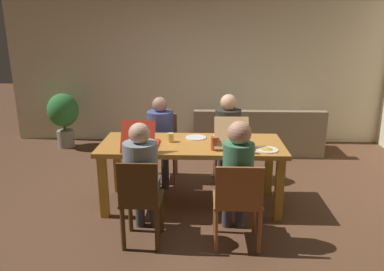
# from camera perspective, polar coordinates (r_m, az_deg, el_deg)

# --- Properties ---
(ground_plane) EXTENTS (20.00, 20.00, 0.00)m
(ground_plane) POSITION_cam_1_polar(r_m,az_deg,el_deg) (4.54, -0.04, -10.61)
(ground_plane) COLOR brown
(back_wall) EXTENTS (6.87, 0.12, 2.87)m
(back_wall) POSITION_cam_1_polar(r_m,az_deg,el_deg) (6.79, 0.77, 11.06)
(back_wall) COLOR beige
(back_wall) RESTS_ON ground
(dining_table) EXTENTS (2.12, 0.86, 0.78)m
(dining_table) POSITION_cam_1_polar(r_m,az_deg,el_deg) (4.28, -0.05, -2.48)
(dining_table) COLOR #C17D34
(dining_table) RESTS_ON ground
(chair_0) EXTENTS (0.45, 0.43, 0.90)m
(chair_0) POSITION_cam_1_polar(r_m,az_deg,el_deg) (5.19, -4.76, -0.99)
(chair_0) COLOR brown
(chair_0) RESTS_ON ground
(person_0) EXTENTS (0.36, 0.56, 1.18)m
(person_0) POSITION_cam_1_polar(r_m,az_deg,el_deg) (5.00, -5.01, 0.46)
(person_0) COLOR #362F36
(person_0) RESTS_ON ground
(chair_1) EXTENTS (0.38, 0.39, 0.94)m
(chair_1) POSITION_cam_1_polar(r_m,az_deg,el_deg) (5.16, 5.48, -1.26)
(chair_1) COLOR #9A5C3C
(chair_1) RESTS_ON ground
(person_1) EXTENTS (0.35, 0.53, 1.22)m
(person_1) POSITION_cam_1_polar(r_m,az_deg,el_deg) (4.97, 5.63, 0.66)
(person_1) COLOR #382D39
(person_1) RESTS_ON ground
(chair_2) EXTENTS (0.39, 0.42, 0.90)m
(chair_2) POSITION_cam_1_polar(r_m,az_deg,el_deg) (3.58, -8.01, -10.06)
(chair_2) COLOR #523618
(chair_2) RESTS_ON ground
(person_2) EXTENTS (0.33, 0.50, 1.22)m
(person_2) POSITION_cam_1_polar(r_m,az_deg,el_deg) (3.60, -7.81, -5.66)
(person_2) COLOR #3E4349
(person_2) RESTS_ON ground
(chair_3) EXTENTS (0.46, 0.43, 0.88)m
(chair_3) POSITION_cam_1_polar(r_m,az_deg,el_deg) (3.52, 7.16, -9.92)
(chair_3) COLOR #96572A
(chair_3) RESTS_ON ground
(person_3) EXTENTS (0.29, 0.51, 1.25)m
(person_3) POSITION_cam_1_polar(r_m,az_deg,el_deg) (3.56, 7.08, -5.65)
(person_3) COLOR #40404B
(person_3) RESTS_ON ground
(pizza_box_0) EXTENTS (0.38, 0.60, 0.34)m
(pizza_box_0) POSITION_cam_1_polar(r_m,az_deg,el_deg) (4.29, 5.92, -0.42)
(pizza_box_0) COLOR tan
(pizza_box_0) RESTS_ON dining_table
(pizza_box_1) EXTENTS (0.36, 0.54, 0.34)m
(pizza_box_1) POSITION_cam_1_polar(r_m,az_deg,el_deg) (4.15, -7.84, -1.08)
(pizza_box_1) COLOR #B42816
(pizza_box_1) RESTS_ON dining_table
(plate_0) EXTENTS (0.25, 0.25, 0.01)m
(plate_0) POSITION_cam_1_polar(r_m,az_deg,el_deg) (4.44, 0.62, -0.31)
(plate_0) COLOR white
(plate_0) RESTS_ON dining_table
(plate_1) EXTENTS (0.25, 0.25, 0.03)m
(plate_1) POSITION_cam_1_polar(r_m,az_deg,el_deg) (4.08, 11.60, -2.13)
(plate_1) COLOR white
(plate_1) RESTS_ON dining_table
(drinking_glass_0) EXTENTS (0.06, 0.06, 0.13)m
(drinking_glass_0) POSITION_cam_1_polar(r_m,az_deg,el_deg) (3.92, 8.94, -1.89)
(drinking_glass_0) COLOR #E4CE65
(drinking_glass_0) RESTS_ON dining_table
(drinking_glass_1) EXTENTS (0.08, 0.08, 0.15)m
(drinking_glass_1) POSITION_cam_1_polar(r_m,az_deg,el_deg) (3.99, 3.49, -1.26)
(drinking_glass_1) COLOR #B84C2B
(drinking_glass_1) RESTS_ON dining_table
(drinking_glass_2) EXTENTS (0.08, 0.08, 0.11)m
(drinking_glass_2) POSITION_cam_1_polar(r_m,az_deg,el_deg) (4.28, -3.36, -0.32)
(drinking_glass_2) COLOR #E2C359
(drinking_glass_2) RESTS_ON dining_table
(couch) EXTENTS (2.15, 0.76, 0.78)m
(couch) POSITION_cam_1_polar(r_m,az_deg,el_deg) (6.39, 10.02, -0.06)
(couch) COLOR #87755B
(couch) RESTS_ON ground
(potted_plant) EXTENTS (0.54, 0.54, 0.97)m
(potted_plant) POSITION_cam_1_polar(r_m,az_deg,el_deg) (6.87, -19.42, 3.18)
(potted_plant) COLOR gray
(potted_plant) RESTS_ON ground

